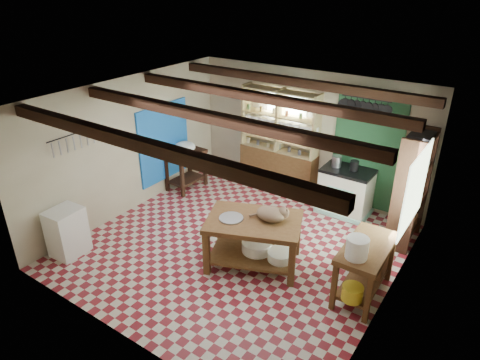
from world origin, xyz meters
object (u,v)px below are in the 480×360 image
Objects in this scene: work_table at (254,242)px; prep_table at (186,170)px; stove at (346,191)px; cat at (271,214)px; white_cabinet at (67,232)px; right_counter at (364,270)px.

prep_table is at bearing 129.52° from work_table.
prep_table is (-3.26, -0.93, -0.04)m from stove.
cat is at bearing -99.09° from stove.
stove reaches higher than work_table.
work_table is at bearing -26.34° from prep_table.
stove is 1.13× the size of prep_table.
white_cabinet is (-3.28, -3.89, -0.05)m from stove.
prep_table is 1.82× the size of cat.
work_table reaches higher than white_cabinet.
right_counter is (1.12, -2.12, -0.04)m from stove.
cat is at bearing 11.31° from work_table.
work_table is 3.15× the size of cat.
stove is at bearing 116.84° from right_counter.
white_cabinet is 4.75m from right_counter.
right_counter is (4.40, 1.78, 0.01)m from white_cabinet.
white_cabinet is 3.38m from cat.
stove reaches higher than white_cabinet.
stove is 3.39m from prep_table.
white_cabinet is at bearing -88.06° from prep_table.
white_cabinet is 1.78× the size of cat.
stove is 0.81× the size of right_counter.
right_counter is at bearing -26.32° from cat.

